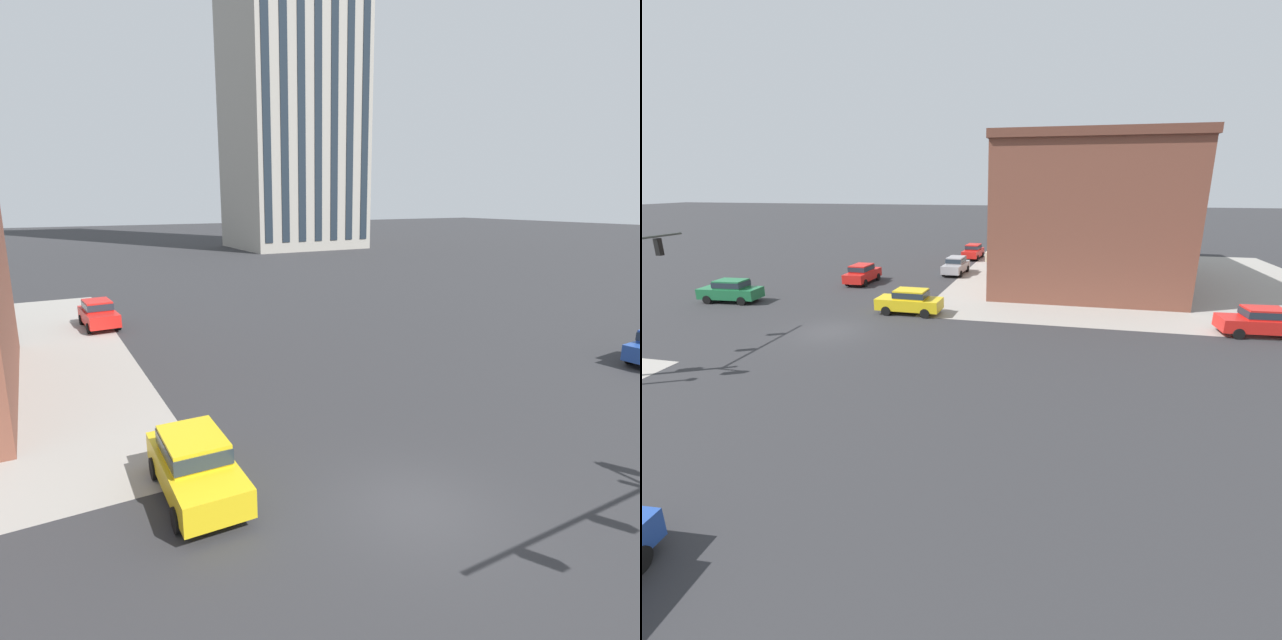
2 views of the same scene
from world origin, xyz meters
The scene contains 3 objects.
ground_plane centered at (0.00, 0.00, 0.00)m, with size 320.00×320.00×0.00m, color #2D2D30.
car_main_southbound_near centered at (-4.67, 24.79, 0.92)m, with size 2.10×4.50×1.68m.
car_cross_eastbound centered at (-4.72, 3.46, 0.92)m, with size 1.95×4.43×1.68m.
Camera 1 is at (-7.92, -9.03, 7.76)m, focal length 28.81 mm.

